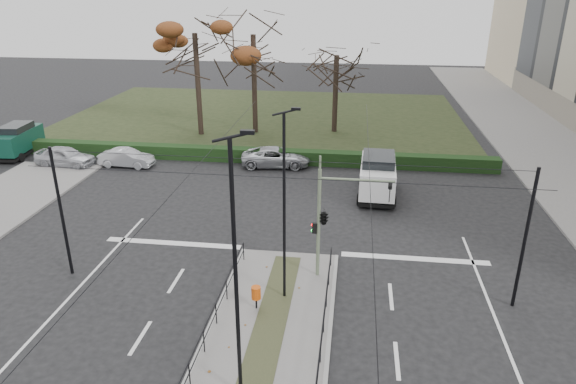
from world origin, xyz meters
name	(u,v)px	position (x,y,z in m)	size (l,w,h in m)	color
ground	(273,316)	(0.00, 0.00, 0.00)	(140.00, 140.00, 0.00)	black
median_island	(262,356)	(0.00, -2.50, 0.07)	(4.40, 15.00, 0.14)	#625F5D
sidewalk_east	(557,159)	(18.00, 22.00, 0.07)	(8.00, 90.00, 0.14)	#625F5D
park	(265,117)	(-6.00, 32.00, 0.05)	(38.00, 26.00, 0.10)	black
hedge	(233,154)	(-6.00, 18.60, 0.50)	(38.00, 1.00, 1.00)	black
median_railing	(261,337)	(0.00, -2.60, 0.98)	(4.14, 13.24, 0.92)	black
catenary	(279,221)	(0.00, 1.62, 3.42)	(20.00, 34.00, 6.00)	black
traffic_light	(326,216)	(1.79, 3.12, 3.05)	(3.40, 1.95, 5.01)	#67765B
litter_bin	(256,293)	(-0.73, 0.24, 0.84)	(0.38, 0.38, 0.98)	black
streetlamp_median_near	(236,274)	(-0.32, -4.41, 4.54)	(0.72, 0.15, 8.66)	black
streetlamp_median_far	(285,207)	(0.29, 1.24, 4.20)	(0.67, 0.14, 7.98)	black
parked_car_first	(65,156)	(-17.68, 15.82, 0.73)	(1.73, 4.30, 1.47)	#B2B4BA
parked_car_second	(126,158)	(-13.29, 16.36, 0.64)	(1.35, 3.88, 1.28)	#B2B4BA
parked_car_fourth	(276,157)	(-2.66, 17.86, 0.68)	(2.26, 4.90, 1.36)	#B2B4BA
white_van	(378,175)	(4.38, 13.24, 1.35)	(2.43, 5.08, 2.62)	white
green_van	(18,139)	(-22.47, 17.76, 1.26)	(2.27, 4.90, 2.42)	#0B3427
rust_tree	(195,33)	(-10.37, 25.08, 8.50)	(7.83, 7.83, 11.07)	black
bare_tree_center	(337,61)	(1.06, 27.50, 6.17)	(6.04, 6.04, 8.72)	black
bare_tree_near	(253,42)	(-5.81, 26.35, 7.75)	(6.82, 6.82, 10.97)	black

